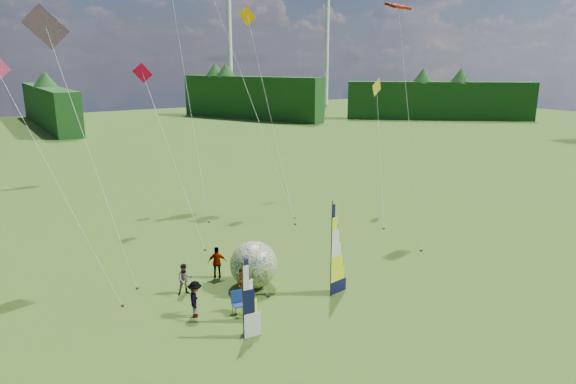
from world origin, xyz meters
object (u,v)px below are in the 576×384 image
bol_inflatable (254,265)px  side_banner_left (245,292)px  camp_chair (239,303)px  kite_whale (246,77)px  spectator_a (242,283)px  spectator_d (217,262)px  feather_banner_main (331,251)px  side_banner_far (243,303)px  spectator_c (195,299)px  spectator_b (185,279)px

bol_inflatable → side_banner_left: bearing=-124.7°
camp_chair → kite_whale: size_ratio=0.05×
bol_inflatable → spectator_a: bol_inflatable is taller
bol_inflatable → spectator_d: bearing=118.2°
feather_banner_main → side_banner_far: bearing=-175.7°
bol_inflatable → spectator_c: size_ratio=1.41×
spectator_a → camp_chair: spectator_a is taller
spectator_a → spectator_b: (-2.38, 2.01, 0.04)m
spectator_c → kite_whale: 22.89m
side_banner_far → kite_whale: bearing=66.0°
side_banner_far → kite_whale: size_ratio=0.16×
bol_inflatable → kite_whale: size_ratio=0.12×
side_banner_left → spectator_d: (1.16, 5.54, -0.69)m
feather_banner_main → camp_chair: size_ratio=4.44×
side_banner_far → spectator_a: size_ratio=2.15×
side_banner_far → spectator_a: side_banner_far is taller
spectator_a → spectator_c: bearing=-176.9°
side_banner_left → spectator_a: 2.87m
spectator_d → bol_inflatable: bearing=144.7°
spectator_b → side_banner_left: bearing=-62.7°
bol_inflatable → spectator_c: bearing=-160.3°
spectator_d → camp_chair: spectator_d is taller
spectator_b → kite_whale: size_ratio=0.08×
side_banner_far → kite_whale: (11.07, 19.94, 8.98)m
spectator_a → spectator_c: size_ratio=0.90×
feather_banner_main → spectator_b: feather_banner_main is taller
side_banner_far → spectator_a: bearing=67.8°
spectator_c → spectator_b: bearing=13.6°
spectator_d → camp_chair: bearing=104.1°
side_banner_far → feather_banner_main: bearing=17.8°
spectator_c → side_banner_left: bearing=-113.6°
bol_inflatable → kite_whale: bearing=62.5°
camp_chair → spectator_a: bearing=63.9°
bol_inflatable → feather_banner_main: bearing=-49.0°
side_banner_far → bol_inflatable: bearing=61.2°
camp_chair → kite_whale: (10.16, 17.70, 10.17)m
feather_banner_main → bol_inflatable: feather_banner_main is taller
side_banner_left → spectator_a: size_ratio=1.97×
feather_banner_main → spectator_a: (-3.98, 2.38, -1.71)m
side_banner_far → spectator_b: (-0.47, 5.72, -0.90)m
side_banner_far → spectator_c: bearing=112.3°
side_banner_left → spectator_b: bearing=93.2°
side_banner_left → kite_whale: size_ratio=0.15×
spectator_a → kite_whale: kite_whale is taller
bol_inflatable → spectator_c: 4.31m
bol_inflatable → camp_chair: bearing=-132.7°
spectator_b → spectator_c: size_ratio=0.94×
spectator_a → camp_chair: 1.80m
bol_inflatable → spectator_a: 1.52m
camp_chair → spectator_d: bearing=85.7°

